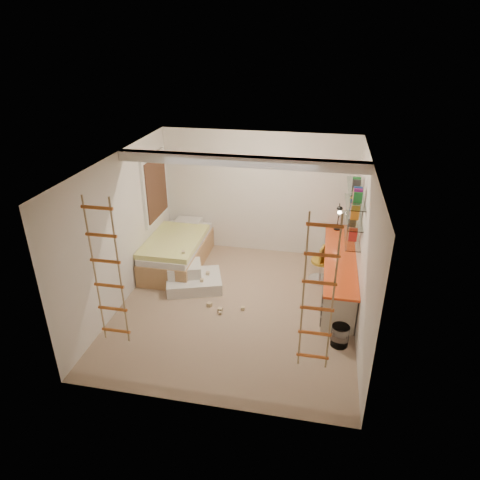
% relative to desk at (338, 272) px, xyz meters
% --- Properties ---
extents(floor, '(4.50, 4.50, 0.00)m').
position_rel_desk_xyz_m(floor, '(-1.72, -0.86, -0.40)').
color(floor, '#997E62').
rests_on(floor, ground).
extents(ceiling_beam, '(4.00, 0.18, 0.16)m').
position_rel_desk_xyz_m(ceiling_beam, '(-1.72, -0.56, 2.12)').
color(ceiling_beam, white).
rests_on(ceiling_beam, ceiling).
extents(window_frame, '(0.06, 1.15, 1.35)m').
position_rel_desk_xyz_m(window_frame, '(-3.69, 0.64, 1.15)').
color(window_frame, white).
rests_on(window_frame, wall_left).
extents(window_blind, '(0.02, 1.00, 1.20)m').
position_rel_desk_xyz_m(window_blind, '(-3.65, 0.64, 1.15)').
color(window_blind, '#4C2D1E').
rests_on(window_blind, window_frame).
extents(rope_ladder_left, '(0.41, 0.04, 2.13)m').
position_rel_desk_xyz_m(rope_ladder_left, '(-3.07, -2.61, 1.11)').
color(rope_ladder_left, '#C86522').
rests_on(rope_ladder_left, ceiling).
extents(rope_ladder_right, '(0.41, 0.04, 2.13)m').
position_rel_desk_xyz_m(rope_ladder_right, '(-0.37, -2.61, 1.11)').
color(rope_ladder_right, orange).
rests_on(rope_ladder_right, ceiling).
extents(waste_bin, '(0.27, 0.27, 0.34)m').
position_rel_desk_xyz_m(waste_bin, '(0.03, -1.56, -0.23)').
color(waste_bin, white).
rests_on(waste_bin, floor).
extents(desk, '(0.56, 2.80, 0.75)m').
position_rel_desk_xyz_m(desk, '(0.00, 0.00, 0.00)').
color(desk, '#EE4E1C').
rests_on(desk, floor).
extents(shelves, '(0.25, 1.80, 0.71)m').
position_rel_desk_xyz_m(shelves, '(0.15, 0.27, 1.10)').
color(shelves, white).
rests_on(shelves, wall_right).
extents(bed, '(1.02, 2.00, 0.69)m').
position_rel_desk_xyz_m(bed, '(-3.20, 0.36, -0.07)').
color(bed, '#AD7F51').
rests_on(bed, floor).
extents(task_lamp, '(0.14, 0.36, 0.57)m').
position_rel_desk_xyz_m(task_lamp, '(-0.05, 0.96, 0.73)').
color(task_lamp, black).
rests_on(task_lamp, desk).
extents(swivel_chair, '(0.53, 0.53, 0.74)m').
position_rel_desk_xyz_m(swivel_chair, '(-0.32, 0.29, -0.13)').
color(swivel_chair, '#B48A22').
rests_on(swivel_chair, floor).
extents(play_platform, '(1.20, 1.06, 0.45)m').
position_rel_desk_xyz_m(play_platform, '(-2.69, -0.38, -0.23)').
color(play_platform, silver).
rests_on(play_platform, floor).
extents(toy_blocks, '(1.35, 0.95, 0.72)m').
position_rel_desk_xyz_m(toy_blocks, '(-2.40, -0.65, -0.12)').
color(toy_blocks, '#CCB284').
rests_on(toy_blocks, floor).
extents(books, '(0.14, 0.70, 0.92)m').
position_rel_desk_xyz_m(books, '(0.15, 0.27, 1.26)').
color(books, red).
rests_on(books, shelves).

